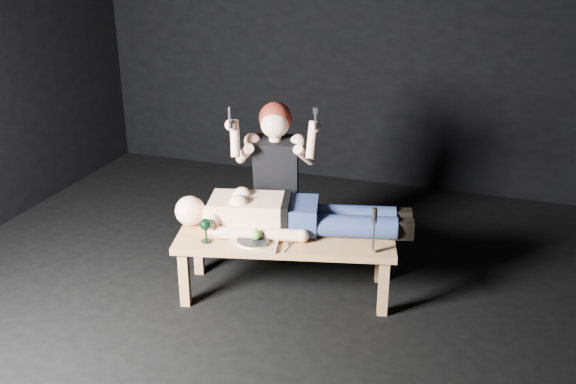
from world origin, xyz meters
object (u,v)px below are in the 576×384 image
at_px(serving_tray, 253,243).
at_px(carving_knife, 374,231).
at_px(goblet, 206,230).
at_px(kneeling_woman, 277,180).
at_px(table, 286,264).
at_px(lying_man, 294,211).

relative_size(serving_tray, carving_knife, 1.05).
bearing_deg(goblet, carving_knife, 10.58).
bearing_deg(goblet, kneeling_woman, 71.31).
bearing_deg(kneeling_woman, table, -78.68).
bearing_deg(table, lying_man, 65.53).
bearing_deg(lying_man, goblet, -156.31).
bearing_deg(carving_knife, serving_tray, 176.84).
distance_m(table, goblet, 0.62).
xyz_separation_m(goblet, carving_knife, (1.09, 0.20, 0.07)).
bearing_deg(carving_knife, lying_man, 150.21).
bearing_deg(table, carving_knife, -19.40).
distance_m(serving_tray, goblet, 0.33).
height_order(table, goblet, goblet).
bearing_deg(kneeling_woman, serving_tray, -98.90).
height_order(table, kneeling_woman, kneeling_woman).
bearing_deg(goblet, table, 29.38).
relative_size(lying_man, goblet, 9.05).
xyz_separation_m(table, carving_knife, (0.62, -0.06, 0.38)).
height_order(kneeling_woman, carving_knife, kneeling_woman).
bearing_deg(table, goblet, -164.29).
height_order(serving_tray, carving_knife, carving_knife).
xyz_separation_m(table, goblet, (-0.47, -0.27, 0.31)).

